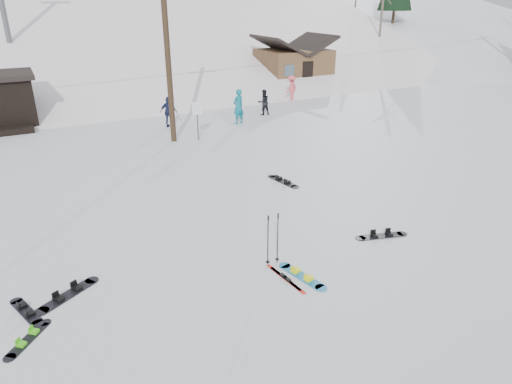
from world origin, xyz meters
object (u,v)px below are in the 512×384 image
utility_pole (166,38)px  hero_skis (286,278)px  hero_snowboard (302,276)px  cabin (293,66)px

utility_pole → hero_skis: (-1.34, -12.51, -4.66)m
utility_pole → hero_skis: size_ratio=6.06×
hero_snowboard → cabin: bearing=-43.4°
utility_pole → hero_snowboard: utility_pole is taller
cabin → hero_snowboard: bearing=-121.6°
utility_pole → cabin: (13.00, 10.00, -3.20)m
utility_pole → cabin: utility_pole is taller
utility_pole → hero_skis: utility_pole is taller
utility_pole → hero_snowboard: size_ratio=5.90×
cabin → utility_pole: bearing=-142.4°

